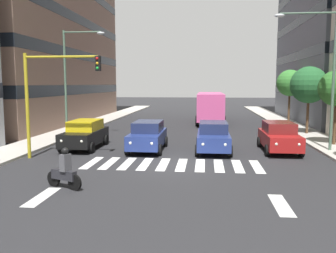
# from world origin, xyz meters

# --- Properties ---
(ground_plane) EXTENTS (180.00, 180.00, 0.00)m
(ground_plane) POSITION_xyz_m (0.00, 0.00, 0.00)
(ground_plane) COLOR #262628
(crosswalk_markings) EXTENTS (8.55, 2.80, 0.01)m
(crosswalk_markings) POSITION_xyz_m (-0.00, 0.00, 0.00)
(crosswalk_markings) COLOR silver
(crosswalk_markings) RESTS_ON ground_plane
(lane_arrow_0) EXTENTS (0.50, 2.20, 0.01)m
(lane_arrow_0) POSITION_xyz_m (-4.06, 5.50, 0.00)
(lane_arrow_0) COLOR silver
(lane_arrow_0) RESTS_ON ground_plane
(lane_arrow_1) EXTENTS (0.50, 2.20, 0.01)m
(lane_arrow_1) POSITION_xyz_m (4.06, 5.50, 0.00)
(lane_arrow_1) COLOR silver
(lane_arrow_1) RESTS_ON ground_plane
(car_0) EXTENTS (2.02, 4.44, 1.72)m
(car_0) POSITION_xyz_m (-5.85, -4.05, 0.89)
(car_0) COLOR maroon
(car_0) RESTS_ON ground_plane
(car_1) EXTENTS (2.02, 4.44, 1.72)m
(car_1) POSITION_xyz_m (-2.04, -3.63, 0.89)
(car_1) COLOR navy
(car_1) RESTS_ON ground_plane
(car_2) EXTENTS (2.02, 4.44, 1.72)m
(car_2) POSITION_xyz_m (1.81, -3.61, 0.89)
(car_2) COLOR navy
(car_2) RESTS_ON ground_plane
(car_3) EXTENTS (2.02, 4.44, 1.72)m
(car_3) POSITION_xyz_m (5.73, -3.90, 0.89)
(car_3) COLOR black
(car_3) RESTS_ON ground_plane
(bus_behind_traffic) EXTENTS (2.78, 10.50, 3.00)m
(bus_behind_traffic) POSITION_xyz_m (-2.04, -19.85, 1.86)
(bus_behind_traffic) COLOR #DB5193
(bus_behind_traffic) RESTS_ON ground_plane
(motorcycle_with_rider) EXTENTS (1.59, 0.78, 1.57)m
(motorcycle_with_rider) POSITION_xyz_m (3.66, 4.43, 0.65)
(motorcycle_with_rider) COLOR black
(motorcycle_with_rider) RESTS_ON ground_plane
(traffic_light_gantry) EXTENTS (4.07, 0.36, 5.50)m
(traffic_light_gantry) POSITION_xyz_m (6.57, -0.77, 3.68)
(traffic_light_gantry) COLOR #AD991E
(traffic_light_gantry) RESTS_ON ground_plane
(street_lamp_left) EXTENTS (3.45, 0.28, 7.83)m
(street_lamp_left) POSITION_xyz_m (-8.17, -4.06, 4.94)
(street_lamp_left) COLOR #4C6B56
(street_lamp_left) RESTS_ON sidewalk_left
(street_lamp_right) EXTENTS (3.11, 0.28, 7.65)m
(street_lamp_right) POSITION_xyz_m (8.23, -8.51, 4.81)
(street_lamp_right) COLOR #4C6B56
(street_lamp_right) RESTS_ON sidewalk_right
(street_tree_2) EXTENTS (2.79, 2.79, 5.11)m
(street_tree_2) POSITION_xyz_m (-9.36, -11.20, 3.85)
(street_tree_2) COLOR #513823
(street_tree_2) RESTS_ON sidewalk_left
(street_tree_3) EXTENTS (2.50, 2.50, 5.13)m
(street_tree_3) POSITION_xyz_m (-9.52, -18.13, 4.01)
(street_tree_3) COLOR #513823
(street_tree_3) RESTS_ON sidewalk_left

